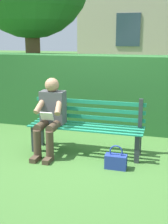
# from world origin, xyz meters

# --- Properties ---
(ground) EXTENTS (60.00, 60.00, 0.00)m
(ground) POSITION_xyz_m (0.00, 0.00, 0.00)
(ground) COLOR #3D6B2D
(park_bench) EXTENTS (1.78, 0.46, 0.89)m
(park_bench) POSITION_xyz_m (0.00, -0.07, 0.45)
(park_bench) COLOR #2D3338
(park_bench) RESTS_ON ground
(person_seated) EXTENTS (0.44, 0.73, 1.18)m
(person_seated) POSITION_xyz_m (0.54, 0.10, 0.62)
(person_seated) COLOR #4C4C51
(person_seated) RESTS_ON ground
(hedge_backdrop) EXTENTS (6.31, 0.72, 1.52)m
(hedge_backdrop) POSITION_xyz_m (-0.40, -1.41, 0.75)
(hedge_backdrop) COLOR #265B28
(hedge_backdrop) RESTS_ON ground
(handbag) EXTENTS (0.30, 0.15, 0.34)m
(handbag) POSITION_xyz_m (-0.55, 0.42, 0.11)
(handbag) COLOR navy
(handbag) RESTS_ON ground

